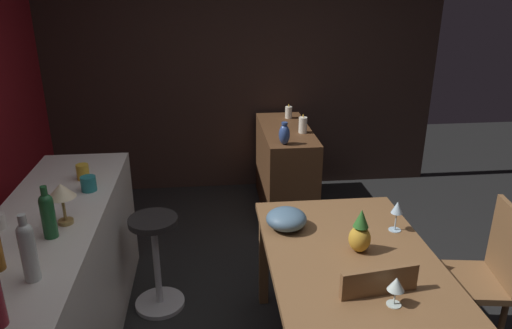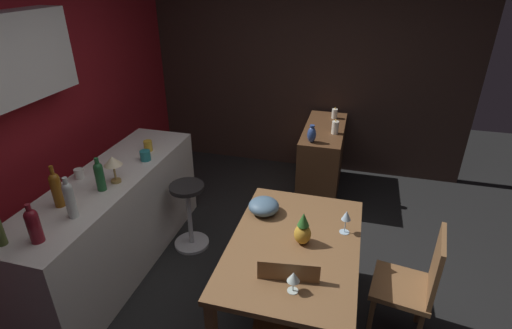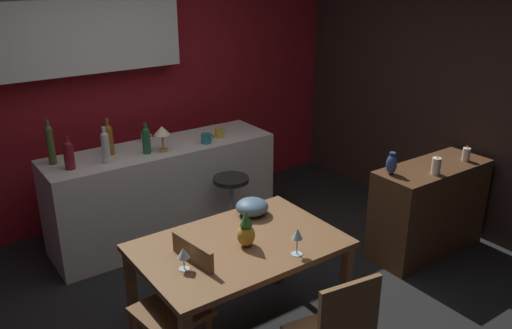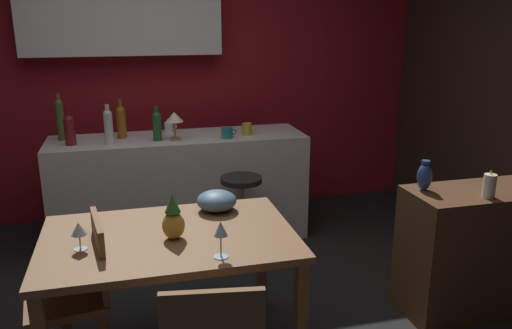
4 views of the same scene
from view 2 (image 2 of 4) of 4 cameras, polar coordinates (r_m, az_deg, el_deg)
name	(u,v)px [view 2 (image 2 of 4)]	position (r m, az deg, el deg)	size (l,w,h in m)	color
ground_plane	(262,298)	(3.42, 0.95, -18.95)	(9.00, 9.00, 0.00)	black
wall_kitchen_back	(2,117)	(3.62, -33.08, 5.83)	(5.20, 0.33, 2.60)	maroon
wall_side_right	(290,69)	(5.06, 5.03, 13.79)	(0.10, 4.40, 2.60)	#33231E
dining_table	(294,253)	(2.83, 5.54, -12.74)	(1.33, 0.89, 0.74)	brown
kitchen_counter	(114,222)	(3.67, -19.99, -7.96)	(2.10, 0.60, 0.90)	silver
sideboard_cabinet	(322,160)	(4.67, 9.59, 0.65)	(1.10, 0.44, 0.82)	#56351E
chair_near_window	(286,323)	(2.60, 4.35, -22.12)	(0.45, 0.45, 0.88)	brown
chair_by_doorway	(414,283)	(3.03, 22.03, -15.81)	(0.46, 0.46, 0.92)	brown
bar_stool	(189,214)	(3.78, -9.73, -7.15)	(0.34, 0.34, 0.67)	#262323
wine_glass_left	(346,216)	(2.85, 13.06, -7.40)	(0.07, 0.07, 0.18)	silver
wine_glass_right	(293,277)	(2.37, 5.50, -16.10)	(0.08, 0.08, 0.14)	silver
pineapple_centerpiece	(303,230)	(2.72, 6.85, -9.54)	(0.12, 0.12, 0.25)	gold
fruit_bowl	(264,206)	(3.03, 1.15, -6.09)	(0.24, 0.24, 0.12)	slate
wine_bottle_clear	(69,198)	(2.94, -25.59, -4.49)	(0.07, 0.07, 0.31)	silver
wine_bottle_amber	(56,188)	(3.12, -27.14, -3.10)	(0.08, 0.08, 0.32)	#8C5114
wine_bottle_ruby	(33,224)	(2.81, -29.76, -7.59)	(0.08, 0.08, 0.28)	maroon
wine_bottle_green	(99,175)	(3.22, -21.91, -1.44)	(0.07, 0.07, 0.28)	#1E592D
cup_white	(79,173)	(3.51, -24.44, -1.20)	(0.11, 0.07, 0.08)	white
cup_teal	(145,155)	(3.62, -15.86, 1.28)	(0.13, 0.09, 0.09)	teal
cup_mustard	(148,146)	(3.80, -15.48, 2.66)	(0.11, 0.08, 0.10)	gold
counter_lamp	(113,162)	(3.27, -20.19, 0.28)	(0.15, 0.15, 0.23)	#A58447
pillar_candle_tall	(335,128)	(4.33, 11.48, 5.32)	(0.07, 0.07, 0.17)	white
pillar_candle_short	(335,114)	(4.79, 11.41, 7.29)	(0.07, 0.07, 0.14)	white
vase_ceramic_blue	(312,134)	(4.06, 8.14, 4.38)	(0.09, 0.09, 0.19)	#334C8C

